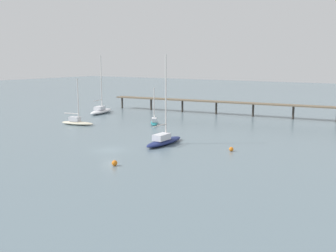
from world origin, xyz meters
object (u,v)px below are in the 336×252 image
(mooring_buoy_mid, at_px, (115,163))
(sailboat_cream, at_px, (77,122))
(sailboat_teal, at_px, (154,122))
(sailboat_white, at_px, (101,110))
(sailboat_navy, at_px, (164,139))
(pier, at_px, (306,100))
(mooring_buoy_outer, at_px, (231,149))

(mooring_buoy_mid, bearing_deg, sailboat_cream, 144.43)
(sailboat_teal, bearing_deg, sailboat_white, 162.81)
(sailboat_navy, distance_m, sailboat_cream, 27.05)
(sailboat_cream, relative_size, mooring_buoy_mid, 13.13)
(pier, bearing_deg, sailboat_navy, -107.08)
(sailboat_cream, bearing_deg, sailboat_teal, 34.82)
(mooring_buoy_outer, bearing_deg, sailboat_cream, 173.49)
(sailboat_cream, distance_m, mooring_buoy_mid, 34.97)
(pier, relative_size, sailboat_teal, 8.69)
(sailboat_navy, height_order, sailboat_cream, sailboat_navy)
(sailboat_teal, xyz_separation_m, mooring_buoy_mid, (14.94, -29.73, -0.26))
(pier, relative_size, sailboat_navy, 4.67)
(pier, bearing_deg, mooring_buoy_outer, -91.47)
(mooring_buoy_mid, xyz_separation_m, mooring_buoy_outer, (9.20, 16.05, -0.04))
(sailboat_cream, bearing_deg, mooring_buoy_outer, -6.51)
(sailboat_teal, bearing_deg, sailboat_navy, -49.92)
(sailboat_navy, relative_size, sailboat_white, 0.98)
(pier, distance_m, sailboat_cream, 51.53)
(sailboat_cream, xyz_separation_m, mooring_buoy_mid, (28.44, -20.34, -0.31))
(mooring_buoy_outer, bearing_deg, mooring_buoy_mid, -119.82)
(mooring_buoy_mid, bearing_deg, sailboat_white, 135.16)
(sailboat_navy, bearing_deg, sailboat_cream, 167.35)
(pier, relative_size, sailboat_white, 4.60)
(pier, bearing_deg, sailboat_cream, -138.74)
(sailboat_navy, height_order, mooring_buoy_mid, sailboat_navy)
(sailboat_white, xyz_separation_m, sailboat_teal, (21.71, -6.72, -0.19))
(sailboat_navy, bearing_deg, pier, 72.92)
(sailboat_cream, height_order, mooring_buoy_mid, sailboat_cream)
(sailboat_navy, relative_size, sailboat_cream, 1.47)
(pier, height_order, mooring_buoy_outer, pier)
(pier, distance_m, mooring_buoy_mid, 55.34)
(sailboat_navy, bearing_deg, sailboat_teal, 130.08)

